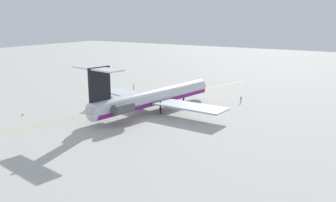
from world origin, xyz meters
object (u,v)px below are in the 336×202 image
ground_crew_near_tail (241,99)px  safety_cone_nose (23,114)px  ground_crew_near_nose (134,87)px  main_jetliner (151,98)px

ground_crew_near_tail → safety_cone_nose: ground_crew_near_tail is taller
ground_crew_near_tail → ground_crew_near_nose: bearing=-155.1°
ground_crew_near_nose → safety_cone_nose: ground_crew_near_nose is taller
main_jetliner → ground_crew_near_nose: 26.66m
safety_cone_nose → ground_crew_near_tail: bearing=135.8°
ground_crew_near_nose → ground_crew_near_tail: ground_crew_near_nose is taller
ground_crew_near_nose → main_jetliner: bearing=-94.0°
main_jetliner → safety_cone_nose: size_ratio=78.05×
main_jetliner → safety_cone_nose: 30.23m
ground_crew_near_tail → safety_cone_nose: 55.24m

